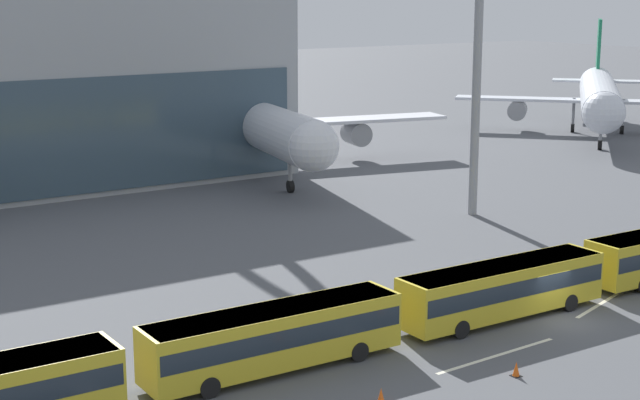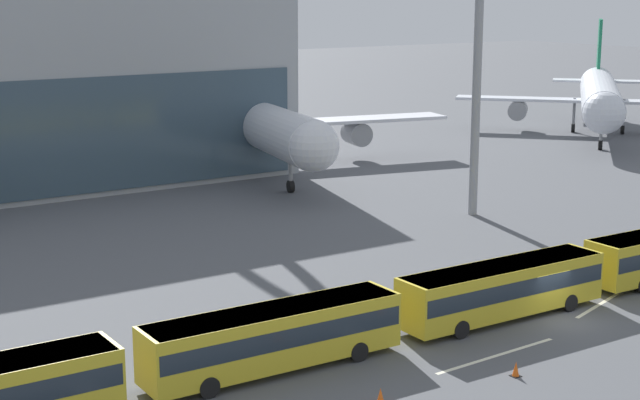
# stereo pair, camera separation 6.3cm
# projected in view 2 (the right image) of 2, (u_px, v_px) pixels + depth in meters

# --- Properties ---
(ground_plane) EXTENTS (440.00, 440.00, 0.00)m
(ground_plane) POSITION_uv_depth(u_px,v_px,m) (560.00, 319.00, 54.24)
(ground_plane) COLOR #515459
(airliner_at_gate_far) EXTENTS (44.62, 40.73, 14.69)m
(airliner_at_gate_far) POSITION_uv_depth(u_px,v_px,m) (246.00, 119.00, 99.38)
(airliner_at_gate_far) COLOR silver
(airliner_at_gate_far) RESTS_ON ground_plane
(airliner_parked_remote) EXTENTS (32.45, 30.31, 13.91)m
(airliner_parked_remote) POSITION_uv_depth(u_px,v_px,m) (600.00, 95.00, 122.99)
(airliner_parked_remote) COLOR silver
(airliner_parked_remote) RESTS_ON ground_plane
(shuttle_bus_1) EXTENTS (13.20, 2.92, 3.07)m
(shuttle_bus_1) POSITION_uv_depth(u_px,v_px,m) (274.00, 334.00, 46.61)
(shuttle_bus_1) COLOR gold
(shuttle_bus_1) RESTS_ON ground_plane
(shuttle_bus_2) EXTENTS (13.18, 2.84, 3.07)m
(shuttle_bus_2) POSITION_uv_depth(u_px,v_px,m) (503.00, 287.00, 54.09)
(shuttle_bus_2) COLOR gold
(shuttle_bus_2) RESTS_ON ground_plane
(floodlight_mast) EXTENTS (2.87, 2.87, 25.04)m
(floodlight_mast) POSITION_uv_depth(u_px,v_px,m) (479.00, 11.00, 76.21)
(floodlight_mast) COLOR gray
(floodlight_mast) RESTS_ON ground_plane
(lane_stripe_0) EXTENTS (10.28, 3.44, 0.01)m
(lane_stripe_0) POSITION_uv_depth(u_px,v_px,m) (615.00, 295.00, 58.54)
(lane_stripe_0) COLOR silver
(lane_stripe_0) RESTS_ON ground_plane
(lane_stripe_4) EXTENTS (8.12, 0.61, 0.01)m
(lane_stripe_4) POSITION_uv_depth(u_px,v_px,m) (496.00, 356.00, 48.86)
(lane_stripe_4) COLOR silver
(lane_stripe_4) RESTS_ON ground_plane
(traffic_cone_0) EXTENTS (0.46, 0.46, 0.72)m
(traffic_cone_0) POSITION_uv_depth(u_px,v_px,m) (516.00, 369.00, 46.20)
(traffic_cone_0) COLOR black
(traffic_cone_0) RESTS_ON ground_plane
(traffic_cone_1) EXTENTS (0.46, 0.46, 0.72)m
(traffic_cone_1) POSITION_uv_depth(u_px,v_px,m) (381.00, 396.00, 43.18)
(traffic_cone_1) COLOR black
(traffic_cone_1) RESTS_ON ground_plane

